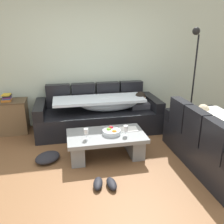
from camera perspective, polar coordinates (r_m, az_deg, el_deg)
ground_plane at (r=3.42m, az=-1.29°, el=-15.05°), size 14.00×14.00×0.00m
back_wall at (r=4.99m, az=-5.98°, el=12.51°), size 9.00×0.10×2.70m
couch_along_wall at (r=4.74m, az=-2.77°, el=-0.49°), size 2.37×0.92×0.88m
couch_near_window at (r=3.86m, az=23.41°, el=-6.82°), size 0.92×1.78×0.88m
coffee_table at (r=3.79m, az=-1.39°, el=-7.19°), size 1.20×0.68×0.38m
fruit_bowl at (r=3.71m, az=-0.11°, el=-4.70°), size 0.28×0.28×0.10m
wine_glass_near_left at (r=3.54m, az=-6.16°, el=-4.71°), size 0.07×0.07×0.17m
wine_glass_near_right at (r=3.63m, az=3.27°, el=-4.01°), size 0.07×0.07×0.17m
open_magazine at (r=3.90m, az=3.97°, el=-4.07°), size 0.29×0.23×0.01m
side_cabinet at (r=5.02m, az=-23.38°, el=-1.06°), size 0.72×0.44×0.64m
book_stack_on_cabinet at (r=4.91m, az=-23.71°, el=3.13°), size 0.18×0.23×0.13m
floor_lamp at (r=4.98m, az=18.74°, el=8.88°), size 0.33×0.31×1.95m
pair_of_shoes at (r=3.21m, az=-1.74°, el=-16.63°), size 0.33×0.32×0.09m
crumpled_garment at (r=3.87m, az=-15.03°, el=-10.36°), size 0.51×0.51×0.12m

